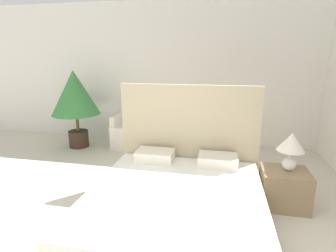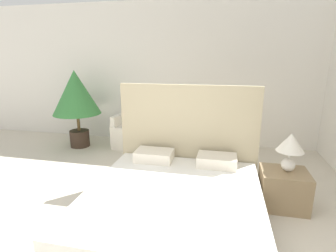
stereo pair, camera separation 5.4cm
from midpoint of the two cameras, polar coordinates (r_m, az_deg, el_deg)
wall_back at (r=5.51m, az=4.15°, el=11.14°), size 10.00×0.06×2.90m
bed at (r=2.95m, az=2.04°, el=-16.19°), size 1.86×2.00×1.46m
armchair_near_window_left at (r=5.37m, az=-7.46°, el=-1.59°), size 0.75×0.66×0.87m
armchair_near_window_right at (r=5.13m, az=2.39°, el=-2.23°), size 0.73×0.64×0.87m
potted_palm at (r=5.53m, az=-19.14°, el=6.32°), size 0.94×0.94×1.56m
nightstand at (r=3.61m, az=24.20°, el=-12.38°), size 0.55×0.48×0.46m
table_lamp at (r=3.44m, az=25.51°, el=-3.96°), size 0.32×0.32×0.47m
side_table at (r=5.23m, az=-2.71°, el=-2.75°), size 0.31×0.31×0.45m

